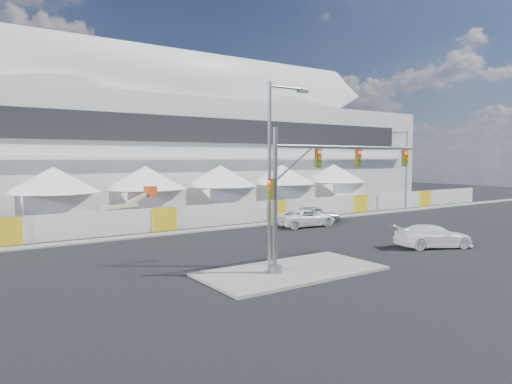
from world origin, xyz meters
TOP-DOWN VIEW (x-y plane):
  - ground at (0.00, 0.00)m, footprint 160.00×160.00m
  - median_island at (-6.00, -3.00)m, footprint 10.00×5.00m
  - far_curb at (20.00, 12.50)m, footprint 80.00×1.20m
  - stadium at (8.71, 41.50)m, footprint 80.00×24.80m
  - tent_row at (0.50, 24.00)m, footprint 53.40×8.40m
  - hoarding_fence at (6.00, 14.50)m, footprint 70.00×0.25m
  - scaffold_tower at (46.00, 36.00)m, footprint 4.40×4.40m
  - sedan_silver at (7.55, 10.45)m, footprint 3.10×5.32m
  - pickup_curb at (5.57, 9.45)m, footprint 3.11×5.85m
  - pickup_near at (6.54, -3.03)m, footprint 4.23×5.85m
  - lot_car_a at (21.78, 20.47)m, footprint 1.88×5.06m
  - lot_car_b at (29.47, 16.62)m, footprint 3.56×5.00m
  - traffic_mast at (-4.72, -2.98)m, footprint 11.53×0.74m
  - streetlight_median at (-5.89, -1.15)m, footprint 2.85×0.29m
  - streetlight_curb at (23.40, 12.50)m, footprint 2.80×0.63m
  - boom_lift at (-9.20, 17.26)m, footprint 7.28×2.76m

SIDE VIEW (x-z plane):
  - ground at x=0.00m, z-range 0.00..0.00m
  - far_curb at x=20.00m, z-range 0.00..0.12m
  - median_island at x=-6.00m, z-range 0.00..0.15m
  - pickup_curb at x=5.57m, z-range 0.00..1.57m
  - pickup_near at x=6.54m, z-range 0.00..1.57m
  - lot_car_b at x=29.47m, z-range 0.00..1.58m
  - lot_car_a at x=21.78m, z-range 0.00..1.65m
  - sedan_silver at x=7.55m, z-range 0.00..1.70m
  - boom_lift at x=-9.20m, z-range -0.82..2.74m
  - hoarding_fence at x=6.00m, z-range 0.00..2.00m
  - tent_row at x=0.50m, z-range 0.45..5.85m
  - traffic_mast at x=-4.72m, z-range 0.65..8.28m
  - streetlight_curb at x=23.40m, z-range 0.76..10.20m
  - scaffold_tower at x=46.00m, z-range 0.00..12.00m
  - streetlight_median at x=-5.89m, z-range 0.91..11.20m
  - stadium at x=8.71m, z-range -1.54..20.44m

